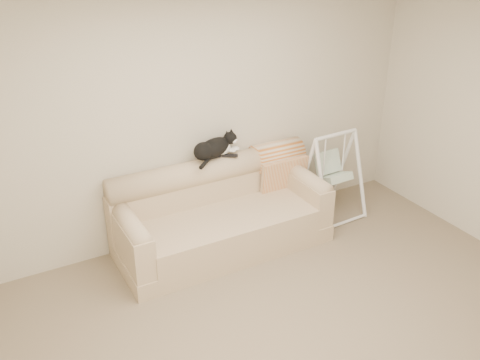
{
  "coord_description": "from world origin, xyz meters",
  "views": [
    {
      "loc": [
        -2.15,
        -2.73,
        3.15
      ],
      "look_at": [
        0.06,
        1.27,
        0.9
      ],
      "focal_mm": 40.0,
      "sensor_mm": 36.0,
      "label": 1
    }
  ],
  "objects_px": {
    "remote_a": "(212,157)",
    "baby_swing": "(332,174)",
    "tuxedo_cat": "(214,148)",
    "sofa": "(220,215)",
    "remote_b": "(230,155)"
  },
  "relations": [
    {
      "from": "remote_b",
      "to": "baby_swing",
      "type": "xyz_separation_m",
      "value": [
        1.22,
        -0.21,
        -0.41
      ]
    },
    {
      "from": "sofa",
      "to": "remote_a",
      "type": "distance_m",
      "value": 0.61
    },
    {
      "from": "remote_a",
      "to": "baby_swing",
      "type": "height_order",
      "value": "baby_swing"
    },
    {
      "from": "sofa",
      "to": "remote_a",
      "type": "height_order",
      "value": "remote_a"
    },
    {
      "from": "tuxedo_cat",
      "to": "baby_swing",
      "type": "xyz_separation_m",
      "value": [
        1.38,
        -0.24,
        -0.51
      ]
    },
    {
      "from": "remote_b",
      "to": "sofa",
      "type": "bearing_deg",
      "value": -139.23
    },
    {
      "from": "sofa",
      "to": "remote_b",
      "type": "relative_size",
      "value": 12.78
    },
    {
      "from": "remote_a",
      "to": "baby_swing",
      "type": "bearing_deg",
      "value": -10.29
    },
    {
      "from": "remote_a",
      "to": "baby_swing",
      "type": "relative_size",
      "value": 0.18
    },
    {
      "from": "tuxedo_cat",
      "to": "baby_swing",
      "type": "height_order",
      "value": "tuxedo_cat"
    },
    {
      "from": "sofa",
      "to": "tuxedo_cat",
      "type": "relative_size",
      "value": 3.65
    },
    {
      "from": "sofa",
      "to": "tuxedo_cat",
      "type": "distance_m",
      "value": 0.71
    },
    {
      "from": "remote_a",
      "to": "remote_b",
      "type": "xyz_separation_m",
      "value": [
        0.18,
        -0.05,
        -0.0
      ]
    },
    {
      "from": "remote_b",
      "to": "tuxedo_cat",
      "type": "xyz_separation_m",
      "value": [
        -0.16,
        0.03,
        0.11
      ]
    },
    {
      "from": "tuxedo_cat",
      "to": "remote_a",
      "type": "bearing_deg",
      "value": 136.24
    }
  ]
}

